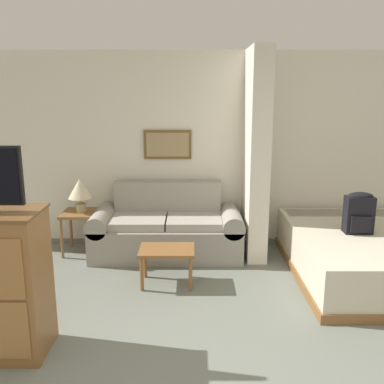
{
  "coord_description": "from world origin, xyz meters",
  "views": [
    {
      "loc": [
        -0.01,
        -2.31,
        2.07
      ],
      "look_at": [
        -0.01,
        2.05,
        1.05
      ],
      "focal_mm": 40.0,
      "sensor_mm": 36.0,
      "label": 1
    }
  ],
  "objects_px": {
    "backpack": "(359,212)",
    "bed": "(369,254)",
    "couch": "(167,230)",
    "table_lamp": "(80,190)",
    "coffee_table": "(167,254)"
  },
  "relations": [
    {
      "from": "couch",
      "to": "backpack",
      "type": "relative_size",
      "value": 4.12
    },
    {
      "from": "coffee_table",
      "to": "table_lamp",
      "type": "distance_m",
      "value": 1.6
    },
    {
      "from": "couch",
      "to": "table_lamp",
      "type": "bearing_deg",
      "value": 177.43
    },
    {
      "from": "couch",
      "to": "table_lamp",
      "type": "relative_size",
      "value": 4.38
    },
    {
      "from": "couch",
      "to": "table_lamp",
      "type": "xyz_separation_m",
      "value": [
        -1.11,
        0.05,
        0.52
      ]
    },
    {
      "from": "coffee_table",
      "to": "bed",
      "type": "bearing_deg",
      "value": 5.62
    },
    {
      "from": "couch",
      "to": "table_lamp",
      "type": "distance_m",
      "value": 1.23
    },
    {
      "from": "backpack",
      "to": "bed",
      "type": "bearing_deg",
      "value": 4.62
    },
    {
      "from": "table_lamp",
      "to": "coffee_table",
      "type": "bearing_deg",
      "value": -39.75
    },
    {
      "from": "bed",
      "to": "backpack",
      "type": "distance_m",
      "value": 0.52
    },
    {
      "from": "coffee_table",
      "to": "table_lamp",
      "type": "bearing_deg",
      "value": 140.25
    },
    {
      "from": "table_lamp",
      "to": "bed",
      "type": "xyz_separation_m",
      "value": [
        3.47,
        -0.74,
        -0.58
      ]
    },
    {
      "from": "backpack",
      "to": "couch",
      "type": "bearing_deg",
      "value": 162.17
    },
    {
      "from": "coffee_table",
      "to": "table_lamp",
      "type": "height_order",
      "value": "table_lamp"
    },
    {
      "from": "backpack",
      "to": "table_lamp",
      "type": "bearing_deg",
      "value": 167.13
    }
  ]
}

